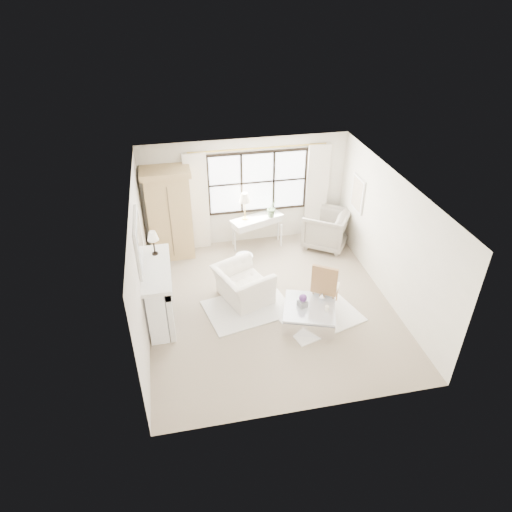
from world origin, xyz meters
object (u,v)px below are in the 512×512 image
object	(u,v)px
coffee_table	(309,314)
club_armchair	(243,285)
console_table	(257,232)
armoire	(170,213)

from	to	relation	value
coffee_table	club_armchair	bearing A→B (deg)	158.12
console_table	coffee_table	world-z (taller)	console_table
console_table	coffee_table	size ratio (longest dim) A/B	1.08
armoire	club_armchair	size ratio (longest dim) A/B	1.98
armoire	coffee_table	size ratio (longest dim) A/B	1.76
armoire	coffee_table	world-z (taller)	armoire
club_armchair	armoire	bearing A→B (deg)	11.94
armoire	club_armchair	bearing A→B (deg)	-57.34
armoire	coffee_table	distance (m)	4.10
coffee_table	console_table	bearing A→B (deg)	116.76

